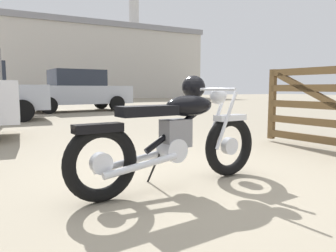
{
  "coord_description": "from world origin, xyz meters",
  "views": [
    {
      "loc": [
        -1.56,
        -2.83,
        0.92
      ],
      "look_at": [
        -0.05,
        0.59,
        0.49
      ],
      "focal_mm": 34.81,
      "sensor_mm": 36.0,
      "label": 1
    }
  ],
  "objects": [
    {
      "name": "ground_plane",
      "position": [
        0.0,
        0.0,
        0.0
      ],
      "size": [
        80.0,
        80.0,
        0.0
      ],
      "primitive_type": "plane",
      "color": "gray"
    },
    {
      "name": "vintage_motorcycle",
      "position": [
        -0.25,
        -0.09,
        0.49
      ],
      "size": [
        2.07,
        0.76,
        1.07
      ],
      "rotation": [
        0.0,
        0.0,
        0.18
      ],
      "color": "black",
      "rests_on": "ground_plane"
    },
    {
      "name": "dark_sedan_left",
      "position": [
        0.46,
        10.84,
        0.84
      ],
      "size": [
        4.42,
        2.44,
        1.67
      ],
      "rotation": [
        0.0,
        0.0,
        0.16
      ],
      "color": "black",
      "rests_on": "ground_plane"
    },
    {
      "name": "industrial_building",
      "position": [
        5.58,
        32.7,
        3.51
      ],
      "size": [
        20.11,
        14.72,
        14.45
      ],
      "rotation": [
        0.0,
        0.0,
        0.09
      ],
      "color": "beige",
      "rests_on": "ground_plane"
    }
  ]
}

